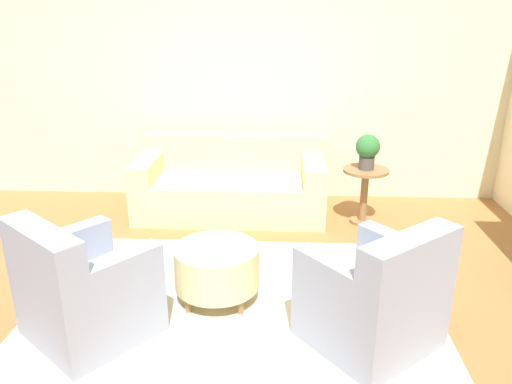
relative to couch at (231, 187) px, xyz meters
name	(u,v)px	position (x,y,z in m)	size (l,w,h in m)	color
ground_plane	(234,302)	(0.21, -1.93, -0.31)	(16.00, 16.00, 0.00)	#996638
wall_back	(252,83)	(0.21, 0.66, 1.09)	(9.05, 0.12, 2.80)	beige
rug	(234,301)	(0.21, -1.93, -0.30)	(3.19, 2.22, 0.01)	beige
couch	(231,187)	(0.00, 0.00, 0.00)	(2.11, 0.96, 0.85)	beige
armchair_left	(82,292)	(-0.81, -2.42, 0.05)	(1.09, 1.09, 0.91)	#8E99B2
armchair_right	(376,299)	(1.23, -2.42, 0.05)	(1.09, 1.09, 0.91)	#8E99B2
ottoman_table	(217,267)	(0.07, -1.89, -0.01)	(0.68, 0.68, 0.46)	beige
side_table	(365,187)	(1.49, -0.24, 0.11)	(0.49, 0.49, 0.62)	olive
potted_plant_on_side_table	(368,149)	(1.49, -0.24, 0.53)	(0.26, 0.26, 0.38)	#4C4742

